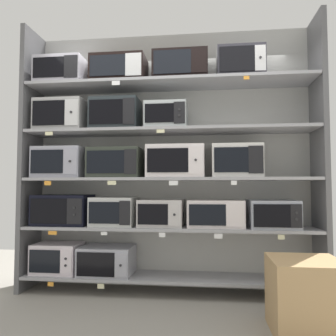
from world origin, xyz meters
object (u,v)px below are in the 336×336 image
Objects in this scene: microwave_13 at (167,117)px; microwave_5 at (215,214)px; microwave_15 at (119,71)px; microwave_17 at (240,65)px; microwave_0 at (58,258)px; microwave_1 at (107,260)px; microwave_16 at (181,68)px; shipping_carton at (306,297)px; microwave_12 at (116,115)px; microwave_6 at (273,214)px; microwave_2 at (63,210)px; microwave_10 at (236,161)px; microwave_7 at (61,163)px; microwave_9 at (176,162)px; microwave_11 at (62,116)px; microwave_8 at (116,163)px; microwave_14 at (63,73)px; microwave_3 at (114,211)px; microwave_4 at (161,213)px.

microwave_5 is at bearing -0.01° from microwave_13.
microwave_15 is 1.21× the size of microwave_17.
microwave_1 is (0.54, -0.00, -0.01)m from microwave_0.
microwave_16 is (0.66, -0.00, 0.00)m from microwave_15.
microwave_16 reaches higher than shipping_carton.
microwave_12 is 1.06× the size of microwave_17.
microwave_6 is at bearing -0.01° from microwave_12.
microwave_13 is at bearing 179.98° from microwave_6.
microwave_16 is at bearing -0.00° from microwave_2.
microwave_7 is at bearing -180.00° from microwave_10.
microwave_9 is 1.34m from microwave_11.
microwave_15 reaches higher than microwave_8.
microwave_11 reaches higher than microwave_5.
microwave_1 is 0.92× the size of microwave_2.
microwave_15 reaches higher than microwave_5.
microwave_14 is at bearing 160.40° from shipping_carton.
microwave_12 is at bearing -1.47° from microwave_3.
microwave_13 is at bearing 179.85° from microwave_16.
microwave_15 is 1.27m from microwave_17.
microwave_0 is at bearing -179.99° from microwave_3.
microwave_2 is 1.11× the size of microwave_11.
microwave_3 is 0.79× the size of microwave_16.
microwave_13 reaches higher than microwave_2.
microwave_15 is (0.02, -0.00, 0.99)m from microwave_8.
microwave_4 is 0.89× the size of microwave_12.
microwave_17 is (0.61, 0.00, 0.01)m from microwave_16.
microwave_17 is (0.05, -0.00, 0.99)m from microwave_10.
microwave_8 reaches higher than microwave_6.
microwave_13 is (-1.06, 0.00, 1.00)m from microwave_6.
microwave_9 is 1.16× the size of microwave_12.
microwave_7 is at bearing 180.00° from microwave_8.
microwave_9 is 1.15m from microwave_15.
microwave_1 is 2.44m from microwave_17.
microwave_8 is 1.03× the size of microwave_11.
microwave_1 is 0.92× the size of microwave_9.
microwave_10 is at bearing 0.01° from microwave_5.
microwave_17 reaches higher than microwave_11.
shipping_carton is at bearing -34.31° from microwave_4.
microwave_17 is at bearing -0.01° from microwave_14.
microwave_7 is 0.98× the size of microwave_8.
microwave_7 is 1.62m from microwave_16.
microwave_0 is 1.18m from microwave_8.
microwave_6 is at bearing -0.01° from microwave_8.
microwave_4 is at bearing 0.01° from microwave_2.
shipping_carton is (0.42, -0.81, -1.07)m from microwave_10.
microwave_14 is at bearing 179.99° from microwave_8.
microwave_0 is at bearing 179.85° from microwave_11.
microwave_13 reaches higher than microwave_9.
microwave_17 reaches higher than microwave_4.
microwave_16 is (0.15, -0.00, 0.51)m from microwave_13.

